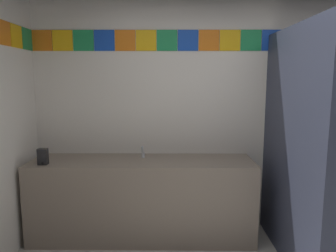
{
  "coord_description": "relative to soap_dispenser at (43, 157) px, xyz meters",
  "views": [
    {
      "loc": [
        -0.52,
        -1.74,
        1.68
      ],
      "look_at": [
        -0.55,
        1.15,
        1.25
      ],
      "focal_mm": 33.76,
      "sensor_mm": 36.0,
      "label": 1
    }
  ],
  "objects": [
    {
      "name": "soap_dispenser",
      "position": [
        0.0,
        0.0,
        0.0
      ],
      "size": [
        0.09,
        0.09,
        0.16
      ],
      "color": "black",
      "rests_on": "vanity_counter"
    },
    {
      "name": "vanity_counter",
      "position": [
        0.96,
        0.18,
        -0.49
      ],
      "size": [
        2.31,
        0.59,
        0.84
      ],
      "color": "gray",
      "rests_on": "ground_plane"
    },
    {
      "name": "stall_divider",
      "position": [
        2.49,
        -0.5,
        0.15
      ],
      "size": [
        0.92,
        1.42,
        2.14
      ],
      "color": "#33384C",
      "rests_on": "ground_plane"
    },
    {
      "name": "toilet",
      "position": [
        2.83,
        0.01,
        -0.61
      ],
      "size": [
        0.39,
        0.49,
        0.74
      ],
      "color": "white",
      "rests_on": "ground_plane"
    },
    {
      "name": "faucet_center",
      "position": [
        0.96,
        0.26,
        -0.03
      ],
      "size": [
        0.04,
        0.1,
        0.14
      ],
      "color": "silver",
      "rests_on": "vanity_counter"
    },
    {
      "name": "wall_back",
      "position": [
        1.78,
        0.51,
        0.46
      ],
      "size": [
        4.05,
        0.09,
        2.74
      ],
      "color": "silver",
      "rests_on": "ground_plane"
    }
  ]
}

